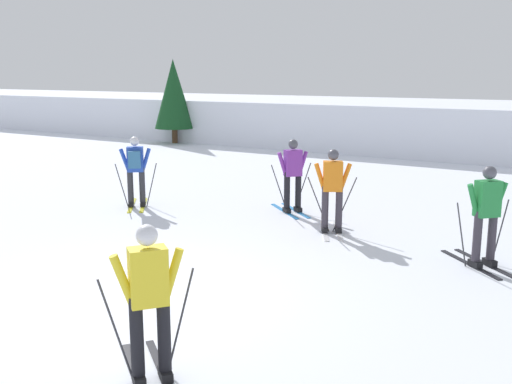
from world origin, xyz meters
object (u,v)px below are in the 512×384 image
(skier_purple, at_px, (293,174))
(skier_orange, at_px, (332,189))
(skier_green, at_px, (486,214))
(conifer_far_left, at_px, (174,94))
(skier_yellow, at_px, (149,300))
(skier_blue, at_px, (136,168))

(skier_purple, bearing_deg, skier_orange, -37.07)
(skier_green, height_order, conifer_far_left, conifer_far_left)
(skier_orange, relative_size, skier_purple, 1.00)
(skier_orange, relative_size, skier_yellow, 1.00)
(skier_green, height_order, skier_orange, same)
(skier_orange, height_order, skier_yellow, same)
(skier_green, xyz_separation_m, skier_purple, (-4.55, 1.78, -0.00))
(skier_orange, distance_m, skier_blue, 4.99)
(skier_green, distance_m, skier_orange, 3.10)
(skier_orange, relative_size, skier_blue, 1.00)
(skier_blue, height_order, conifer_far_left, conifer_far_left)
(skier_yellow, bearing_deg, conifer_far_left, 128.70)
(skier_orange, xyz_separation_m, conifer_far_left, (-12.74, 10.58, 1.34))
(skier_yellow, bearing_deg, skier_purple, 107.36)
(skier_orange, distance_m, conifer_far_left, 16.62)
(skier_yellow, xyz_separation_m, conifer_far_left, (-13.58, 16.95, 1.34))
(skier_green, xyz_separation_m, skier_orange, (-3.04, 0.64, -0.00))
(skier_green, distance_m, skier_blue, 8.03)
(skier_yellow, bearing_deg, skier_blue, 133.94)
(skier_green, bearing_deg, skier_purple, 158.67)
(skier_green, relative_size, skier_blue, 1.00)
(skier_yellow, bearing_deg, skier_green, 69.03)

